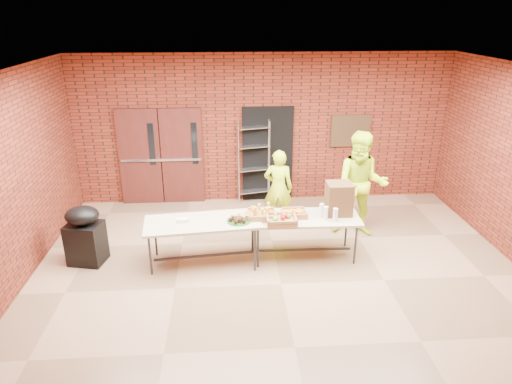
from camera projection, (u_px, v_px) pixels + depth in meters
room at (283, 189)px, 6.55m from camera, size 8.08×7.08×3.28m
double_doors at (161, 157)px, 9.79m from camera, size 1.78×0.12×2.10m
dark_doorway at (267, 154)px, 9.96m from camera, size 1.10×0.06×2.10m
bronze_plaque at (350, 131)px, 9.88m from camera, size 0.85×0.04×0.70m
wire_rack at (254, 162)px, 9.86m from camera, size 0.71×0.37×1.84m
table_left at (203, 225)px, 7.49m from camera, size 1.96×0.97×0.78m
table_right at (305, 220)px, 7.70m from camera, size 1.85×0.80×0.76m
basket_bananas at (261, 215)px, 7.60m from camera, size 0.49×0.38×0.15m
basket_oranges at (294, 213)px, 7.68m from camera, size 0.41×0.32×0.13m
basket_apples at (281, 220)px, 7.42m from camera, size 0.49×0.38×0.15m
muffin_tray at (239, 219)px, 7.45m from camera, size 0.40×0.40×0.10m
napkin_box at (183, 220)px, 7.43m from camera, size 0.18×0.12×0.06m
coffee_dispenser at (339, 199)px, 7.69m from camera, size 0.42×0.38×0.56m
cup_stack_front at (326, 213)px, 7.55m from camera, size 0.08×0.08×0.23m
cup_stack_mid at (335, 215)px, 7.46m from camera, size 0.08×0.08×0.23m
cup_stack_back at (322, 210)px, 7.63m from camera, size 0.08×0.08×0.24m
covered_grill at (85, 235)px, 7.59m from camera, size 0.65×0.58×1.02m
volunteer_woman at (278, 188)px, 8.88m from camera, size 0.62×0.46×1.54m
volunteer_man at (361, 185)px, 8.39m from camera, size 1.13×0.98×2.00m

